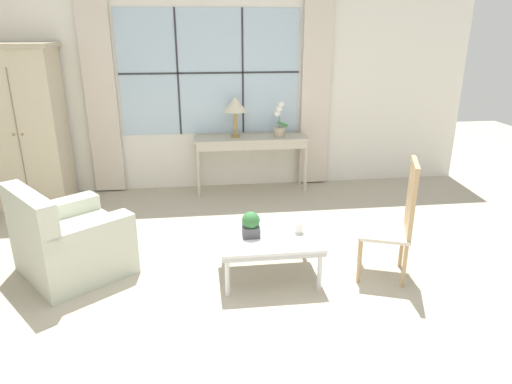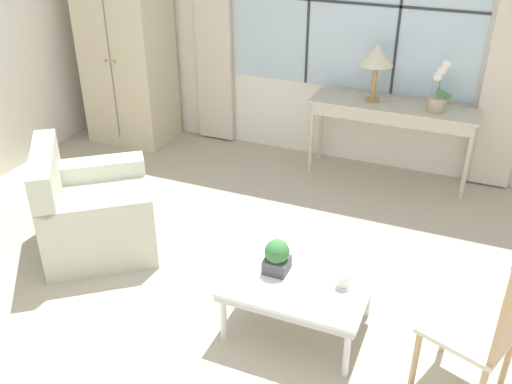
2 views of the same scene
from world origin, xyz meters
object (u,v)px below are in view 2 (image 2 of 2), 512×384
table_lamp (377,56)px  coffee_table (299,284)px  console_table (393,114)px  armoire (127,50)px  potted_orchid (439,92)px  armchair_upholstered (94,214)px  potted_plant_small (277,256)px  side_chair_wooden (494,316)px  pillar_candle (343,281)px

table_lamp → coffee_table: size_ratio=0.61×
coffee_table → console_table: bearing=87.3°
armoire → potted_orchid: bearing=1.2°
console_table → armchair_upholstered: (-1.91, -2.06, -0.38)m
potted_plant_small → console_table: bearing=83.3°
armchair_upholstered → side_chair_wooden: (2.92, -0.43, 0.30)m
console_table → coffee_table: size_ratio=1.72×
potted_orchid → side_chair_wooden: size_ratio=0.44×
potted_orchid → potted_plant_small: 2.43m
coffee_table → table_lamp: bearing=92.3°
console_table → table_lamp: 0.55m
side_chair_wooden → coffee_table: (-1.12, 0.14, -0.23)m
side_chair_wooden → armchair_upholstered: bearing=171.6°
armoire → coffee_table: (2.70, -2.25, -0.64)m
side_chair_wooden → coffee_table: size_ratio=1.22×
coffee_table → pillar_candle: pillar_candle is taller
armchair_upholstered → table_lamp: bearing=50.8°
table_lamp → potted_plant_small: (-0.07, -2.35, -0.67)m
console_table → potted_orchid: (0.38, -0.02, 0.27)m
potted_orchid → pillar_candle: bearing=-95.3°
potted_orchid → coffee_table: 2.45m
table_lamp → coffee_table: bearing=-87.7°
side_chair_wooden → coffee_table: bearing=172.9°
console_table → coffee_table: console_table is taller
side_chair_wooden → table_lamp: bearing=115.9°
armoire → side_chair_wooden: 4.53m
armchair_upholstered → coffee_table: bearing=-9.1°
potted_plant_small → pillar_candle: bearing=0.5°
console_table → potted_orchid: 0.46m
console_table → table_lamp: table_lamp is taller
table_lamp → potted_orchid: bearing=-4.2°
armoire → pillar_candle: size_ratio=18.22×
side_chair_wooden → coffee_table: side_chair_wooden is taller
console_table → armchair_upholstered: bearing=-132.8°
table_lamp → potted_plant_small: size_ratio=2.36×
table_lamp → coffee_table: 2.51m
armoire → potted_orchid: 3.19m
table_lamp → side_chair_wooden: bearing=-64.1°
armoire → potted_plant_small: bearing=-41.3°
armoire → potted_plant_small: armoire is taller
potted_orchid → coffee_table: bearing=-101.9°
table_lamp → armchair_upholstered: bearing=-129.2°
potted_orchid → side_chair_wooden: (0.63, -2.46, -0.35)m
potted_orchid → armchair_upholstered: 3.13m
armchair_upholstered → potted_plant_small: armchair_upholstered is taller
armchair_upholstered → coffee_table: size_ratio=1.34×
side_chair_wooden → potted_plant_small: (-1.28, 0.16, -0.08)m
table_lamp → pillar_candle: bearing=-81.1°
potted_orchid → potted_plant_small: bearing=-105.8°
side_chair_wooden → potted_plant_small: size_ratio=4.75×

